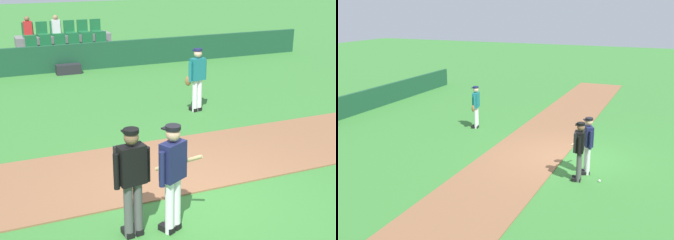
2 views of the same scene
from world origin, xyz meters
The scene contains 8 objects.
ground_plane centered at (0.00, 0.00, 0.00)m, with size 80.00×80.00×0.00m, color #387A33.
infield_dirt_path centered at (0.00, 1.51, 0.01)m, with size 28.00×2.64×0.03m, color brown.
dugout_fence centered at (0.00, 10.72, 0.51)m, with size 20.00×0.16×1.02m, color #19472D.
stadium_bleachers centered at (-0.01, 12.18, 0.49)m, with size 3.90×2.10×1.90m.
batter_navy_jersey centered at (-0.82, -0.75, 0.97)m, with size 0.74×0.70×1.76m.
umpire_home_plate centered at (-1.44, -0.64, 1.00)m, with size 0.59×0.34×1.76m.
runner_teal_jersey centered at (2.14, 4.51, 0.96)m, with size 0.67×0.36×1.76m.
equipment_bag centered at (-0.31, 10.27, 0.18)m, with size 0.90×0.36×0.36m, color #232328.
Camera 1 is at (-3.30, -6.52, 4.05)m, focal length 49.34 mm.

